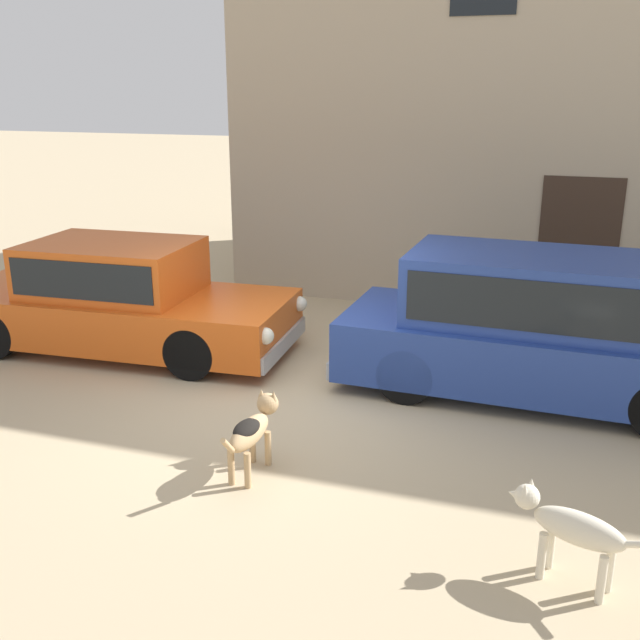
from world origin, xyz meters
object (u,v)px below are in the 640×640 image
at_px(stray_dog_spotted, 253,428).
at_px(stray_dog_tan, 570,527).
at_px(parked_sedan_second, 532,323).
at_px(parked_sedan_nearest, 117,297).

height_order(stray_dog_spotted, stray_dog_tan, stray_dog_tan).
xyz_separation_m(parked_sedan_second, stray_dog_spotted, (-2.22, -2.62, -0.40)).
relative_size(parked_sedan_nearest, parked_sedan_second, 1.06).
bearing_deg(stray_dog_tan, parked_sedan_nearest, -8.86).
bearing_deg(parked_sedan_second, stray_dog_spotted, -128.49).
distance_m(parked_sedan_second, stray_dog_spotted, 3.46).
height_order(parked_sedan_nearest, stray_dog_spotted, parked_sedan_nearest).
distance_m(parked_sedan_nearest, stray_dog_tan, 6.50).
distance_m(parked_sedan_nearest, stray_dog_spotted, 3.86).
xyz_separation_m(stray_dog_spotted, stray_dog_tan, (2.68, -0.74, 0.01)).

